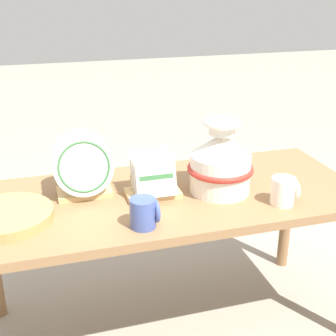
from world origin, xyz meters
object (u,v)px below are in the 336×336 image
object	(u,v)px
ceramic_vase	(221,162)
mug_cream_glaze	(284,191)
wicker_charger_stack	(7,216)
dish_rack_round_plates	(83,172)
dish_rack_square_plates	(153,182)
mug_cobalt_glaze	(144,213)

from	to	relation	value
ceramic_vase	mug_cream_glaze	xyz separation A→B (m)	(0.19, -0.17, -0.07)
ceramic_vase	wicker_charger_stack	world-z (taller)	ceramic_vase
wicker_charger_stack	mug_cream_glaze	xyz separation A→B (m)	(1.00, -0.15, 0.03)
dish_rack_round_plates	wicker_charger_stack	xyz separation A→B (m)	(-0.29, -0.13, -0.08)
dish_rack_square_plates	mug_cobalt_glaze	world-z (taller)	dish_rack_square_plates
dish_rack_square_plates	mug_cobalt_glaze	size ratio (longest dim) A/B	1.99
ceramic_vase	wicker_charger_stack	size ratio (longest dim) A/B	0.93
dish_rack_square_plates	wicker_charger_stack	distance (m)	0.54
ceramic_vase	mug_cobalt_glaze	bearing A→B (deg)	-151.35
ceramic_vase	dish_rack_round_plates	distance (m)	0.53
ceramic_vase	wicker_charger_stack	xyz separation A→B (m)	(-0.81, -0.02, -0.11)
wicker_charger_stack	ceramic_vase	bearing A→B (deg)	1.35
wicker_charger_stack	mug_cream_glaze	bearing A→B (deg)	-8.70
ceramic_vase	dish_rack_round_plates	bearing A→B (deg)	168.18
ceramic_vase	dish_rack_round_plates	xyz separation A→B (m)	(-0.52, 0.11, -0.02)
dish_rack_square_plates	mug_cream_glaze	distance (m)	0.50
dish_rack_round_plates	wicker_charger_stack	world-z (taller)	dish_rack_round_plates
dish_rack_round_plates	mug_cream_glaze	size ratio (longest dim) A/B	2.36
wicker_charger_stack	dish_rack_round_plates	bearing A→B (deg)	24.12
wicker_charger_stack	mug_cobalt_glaze	world-z (taller)	mug_cobalt_glaze
ceramic_vase	mug_cobalt_glaze	distance (m)	0.41
mug_cream_glaze	ceramic_vase	bearing A→B (deg)	137.76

